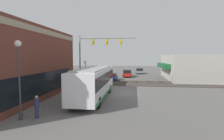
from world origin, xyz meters
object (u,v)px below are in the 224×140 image
at_px(city_bus, 94,82).
at_px(pedestrian_by_lamp, 37,107).
at_px(crossing_signal, 85,70).
at_px(pedestrian_at_crossing, 92,81).
at_px(parked_car_blue, 112,77).
at_px(parked_car_grey, 140,71).
at_px(parked_car_red, 127,73).
at_px(streetlamp, 19,73).

height_order(city_bus, pedestrian_by_lamp, city_bus).
bearing_deg(crossing_signal, pedestrian_at_crossing, -127.74).
xyz_separation_m(crossing_signal, parked_car_blue, (6.54, -3.08, -1.66)).
bearing_deg(pedestrian_at_crossing, parked_car_grey, -19.23).
bearing_deg(city_bus, parked_car_red, -7.38).
height_order(city_bus, parked_car_red, city_bus).
bearing_deg(parked_car_blue, parked_car_red, -23.32).
bearing_deg(streetlamp, pedestrian_by_lamp, -66.72).
relative_size(parked_car_grey, pedestrian_by_lamp, 2.69).
distance_m(crossing_signal, parked_car_grey, 21.68).
xyz_separation_m(streetlamp, parked_car_red, (26.74, -6.22, -2.51)).
distance_m(parked_car_red, parked_car_grey, 7.83).
xyz_separation_m(streetlamp, pedestrian_at_crossing, (13.22, -1.75, -2.30)).
xyz_separation_m(parked_car_red, parked_car_grey, (7.31, -2.80, -0.05)).
xyz_separation_m(parked_car_grey, pedestrian_by_lamp, (-33.64, 8.06, 0.16)).
bearing_deg(pedestrian_by_lamp, city_bus, -23.03).
height_order(city_bus, crossing_signal, crossing_signal).
bearing_deg(crossing_signal, city_bus, -157.66).
distance_m(parked_car_blue, parked_car_red, 6.57).
bearing_deg(pedestrian_at_crossing, streetlamp, 172.45).
xyz_separation_m(pedestrian_at_crossing, pedestrian_by_lamp, (-12.81, 0.80, -0.11)).
bearing_deg(streetlamp, city_bus, -28.46).
bearing_deg(parked_car_grey, pedestrian_by_lamp, 166.52).
xyz_separation_m(city_bus, pedestrian_by_lamp, (-6.26, 2.66, -0.93)).
relative_size(streetlamp, parked_car_red, 1.14).
bearing_deg(pedestrian_by_lamp, pedestrian_at_crossing, -3.56).
height_order(crossing_signal, pedestrian_by_lamp, crossing_signal).
distance_m(streetlamp, pedestrian_at_crossing, 13.54).
relative_size(crossing_signal, parked_car_red, 0.80).
bearing_deg(crossing_signal, parked_car_red, -24.30).
relative_size(crossing_signal, pedestrian_at_crossing, 2.11).
bearing_deg(pedestrian_by_lamp, streetlamp, 113.28).
relative_size(crossing_signal, pedestrian_by_lamp, 2.36).
relative_size(crossing_signal, parked_car_grey, 0.87).
bearing_deg(streetlamp, crossing_signal, -2.18).
distance_m(parked_car_grey, pedestrian_by_lamp, 34.59).
bearing_deg(crossing_signal, parked_car_grey, -23.09).
distance_m(parked_car_grey, pedestrian_at_crossing, 22.06).
height_order(streetlamp, pedestrian_by_lamp, streetlamp).
xyz_separation_m(city_bus, parked_car_grey, (27.38, -5.40, -1.09)).
xyz_separation_m(parked_car_blue, parked_car_red, (6.03, -2.60, 0.07)).
xyz_separation_m(parked_car_blue, pedestrian_by_lamp, (-20.30, 2.66, 0.18)).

